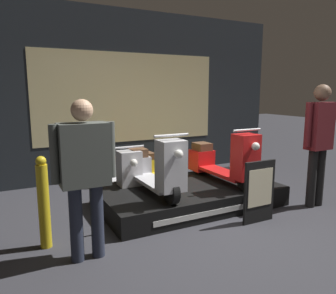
{
  "coord_description": "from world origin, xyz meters",
  "views": [
    {
      "loc": [
        -2.29,
        -2.92,
        1.7
      ],
      "look_at": [
        0.06,
        1.62,
        0.81
      ],
      "focal_mm": 35.0,
      "sensor_mm": 36.0,
      "label": 1
    }
  ],
  "objects_px": {
    "scooter_display_left": "(154,169)",
    "person_left_browsing": "(84,166)",
    "person_right_browsing": "(319,137)",
    "scooter_display_right": "(223,161)",
    "price_sign_board": "(259,192)",
    "scooter_backrow_0": "(119,174)",
    "scooter_backrow_1": "(160,169)",
    "street_bollard": "(44,203)"
  },
  "relations": [
    {
      "from": "scooter_display_right",
      "to": "scooter_backrow_0",
      "type": "relative_size",
      "value": 1.0
    },
    {
      "from": "scooter_backrow_1",
      "to": "price_sign_board",
      "type": "height_order",
      "value": "scooter_backrow_1"
    },
    {
      "from": "scooter_backrow_1",
      "to": "street_bollard",
      "type": "xyz_separation_m",
      "value": [
        -2.08,
        -1.41,
        0.17
      ]
    },
    {
      "from": "scooter_backrow_0",
      "to": "price_sign_board",
      "type": "xyz_separation_m",
      "value": [
        1.23,
        -1.94,
        0.07
      ]
    },
    {
      "from": "scooter_display_left",
      "to": "person_right_browsing",
      "type": "relative_size",
      "value": 0.86
    },
    {
      "from": "person_left_browsing",
      "to": "price_sign_board",
      "type": "bearing_deg",
      "value": -2.25
    },
    {
      "from": "scooter_display_left",
      "to": "scooter_backrow_1",
      "type": "xyz_separation_m",
      "value": [
        0.59,
        1.0,
        -0.29
      ]
    },
    {
      "from": "scooter_backrow_0",
      "to": "price_sign_board",
      "type": "relative_size",
      "value": 1.89
    },
    {
      "from": "street_bollard",
      "to": "scooter_backrow_1",
      "type": "bearing_deg",
      "value": 34.08
    },
    {
      "from": "person_left_browsing",
      "to": "street_bollard",
      "type": "xyz_separation_m",
      "value": [
        -0.35,
        0.45,
        -0.46
      ]
    },
    {
      "from": "person_left_browsing",
      "to": "scooter_display_right",
      "type": "bearing_deg",
      "value": 20.27
    },
    {
      "from": "scooter_display_right",
      "to": "person_right_browsing",
      "type": "distance_m",
      "value": 1.41
    },
    {
      "from": "person_left_browsing",
      "to": "street_bollard",
      "type": "relative_size",
      "value": 1.59
    },
    {
      "from": "scooter_display_right",
      "to": "price_sign_board",
      "type": "distance_m",
      "value": 0.98
    },
    {
      "from": "scooter_display_right",
      "to": "person_right_browsing",
      "type": "bearing_deg",
      "value": -39.6
    },
    {
      "from": "scooter_display_left",
      "to": "person_left_browsing",
      "type": "xyz_separation_m",
      "value": [
        -1.14,
        -0.86,
        0.34
      ]
    },
    {
      "from": "person_left_browsing",
      "to": "price_sign_board",
      "type": "xyz_separation_m",
      "value": [
        2.19,
        -0.09,
        -0.55
      ]
    },
    {
      "from": "person_left_browsing",
      "to": "person_right_browsing",
      "type": "height_order",
      "value": "person_right_browsing"
    },
    {
      "from": "scooter_display_left",
      "to": "scooter_backrow_0",
      "type": "relative_size",
      "value": 1.0
    },
    {
      "from": "scooter_display_right",
      "to": "person_left_browsing",
      "type": "relative_size",
      "value": 0.95
    },
    {
      "from": "person_left_browsing",
      "to": "person_right_browsing",
      "type": "xyz_separation_m",
      "value": [
        3.36,
        0.0,
        0.07
      ]
    },
    {
      "from": "scooter_display_left",
      "to": "scooter_display_right",
      "type": "relative_size",
      "value": 1.0
    },
    {
      "from": "person_left_browsing",
      "to": "scooter_display_left",
      "type": "bearing_deg",
      "value": 36.92
    },
    {
      "from": "person_right_browsing",
      "to": "price_sign_board",
      "type": "bearing_deg",
      "value": -175.78
    },
    {
      "from": "scooter_display_right",
      "to": "price_sign_board",
      "type": "relative_size",
      "value": 1.89
    },
    {
      "from": "scooter_backrow_0",
      "to": "street_bollard",
      "type": "height_order",
      "value": "street_bollard"
    },
    {
      "from": "scooter_display_right",
      "to": "scooter_backrow_1",
      "type": "relative_size",
      "value": 1.0
    },
    {
      "from": "person_left_browsing",
      "to": "price_sign_board",
      "type": "distance_m",
      "value": 2.26
    },
    {
      "from": "person_right_browsing",
      "to": "scooter_display_right",
      "type": "bearing_deg",
      "value": 140.4
    },
    {
      "from": "scooter_display_right",
      "to": "scooter_backrow_0",
      "type": "xyz_separation_m",
      "value": [
        -1.36,
        1.0,
        -0.29
      ]
    },
    {
      "from": "scooter_display_left",
      "to": "street_bollard",
      "type": "distance_m",
      "value": 1.55
    },
    {
      "from": "scooter_backrow_0",
      "to": "scooter_backrow_1",
      "type": "distance_m",
      "value": 0.76
    },
    {
      "from": "scooter_backrow_0",
      "to": "person_left_browsing",
      "type": "relative_size",
      "value": 0.95
    },
    {
      "from": "person_left_browsing",
      "to": "street_bollard",
      "type": "bearing_deg",
      "value": 127.65
    },
    {
      "from": "price_sign_board",
      "to": "person_left_browsing",
      "type": "bearing_deg",
      "value": 177.75
    },
    {
      "from": "scooter_backrow_0",
      "to": "person_right_browsing",
      "type": "distance_m",
      "value": 3.11
    },
    {
      "from": "scooter_display_left",
      "to": "street_bollard",
      "type": "xyz_separation_m",
      "value": [
        -1.49,
        -0.4,
        -0.12
      ]
    },
    {
      "from": "scooter_backrow_0",
      "to": "street_bollard",
      "type": "xyz_separation_m",
      "value": [
        -1.32,
        -1.41,
        0.17
      ]
    },
    {
      "from": "scooter_display_left",
      "to": "person_right_browsing",
      "type": "height_order",
      "value": "person_right_browsing"
    },
    {
      "from": "person_right_browsing",
      "to": "street_bollard",
      "type": "distance_m",
      "value": 3.77
    },
    {
      "from": "scooter_backrow_1",
      "to": "person_left_browsing",
      "type": "xyz_separation_m",
      "value": [
        -1.73,
        -1.86,
        0.63
      ]
    },
    {
      "from": "person_right_browsing",
      "to": "street_bollard",
      "type": "xyz_separation_m",
      "value": [
        -3.71,
        0.45,
        -0.53
      ]
    }
  ]
}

